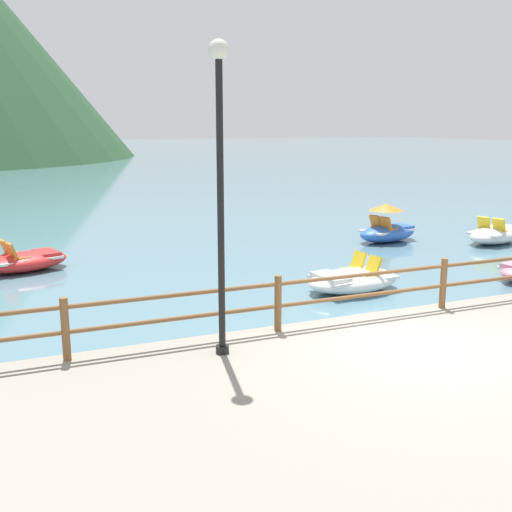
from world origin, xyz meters
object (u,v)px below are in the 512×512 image
pedal_boat_1 (24,261)px  pedal_boat_3 (353,280)px  pedal_boat_4 (387,229)px  pedal_boat_2 (496,234)px  lamp_post (220,174)px

pedal_boat_1 → pedal_boat_3: 8.56m
pedal_boat_4 → pedal_boat_1: bearing=178.8°
pedal_boat_2 → pedal_boat_4: pedal_boat_4 is taller
pedal_boat_2 → pedal_boat_3: 8.04m
pedal_boat_4 → lamp_post: bearing=-136.2°
pedal_boat_1 → lamp_post: bearing=-73.7°
pedal_boat_2 → pedal_boat_4: (-3.12, 1.56, 0.12)m
lamp_post → pedal_boat_4: 12.30m
lamp_post → pedal_boat_2: bearing=29.8°
lamp_post → pedal_boat_1: 9.34m
pedal_boat_2 → lamp_post: bearing=-150.2°
lamp_post → pedal_boat_1: size_ratio=1.77×
pedal_boat_3 → pedal_boat_4: 6.40m
pedal_boat_1 → pedal_boat_3: pedal_boat_3 is taller
pedal_boat_2 → pedal_boat_3: size_ratio=1.13×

